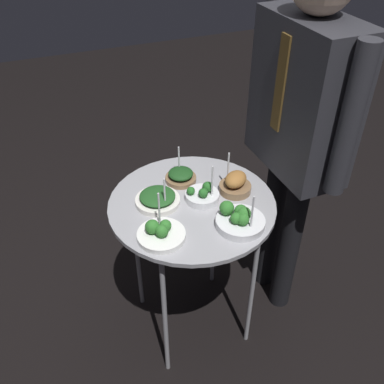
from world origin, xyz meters
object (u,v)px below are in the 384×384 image
bowl_spinach_near_rim (181,176)px  bowl_broccoli_back_left (239,219)px  bowl_spinach_front_center (158,199)px  waiter_figure (300,116)px  bowl_broccoli_front_right (160,233)px  bowl_broccoli_center (203,195)px  bowl_roast_mid_right (235,183)px  serving_cart (192,213)px

bowl_spinach_near_rim → bowl_broccoli_back_left: bowl_broccoli_back_left is taller
bowl_spinach_front_center → waiter_figure: (0.02, 0.59, 0.25)m
bowl_broccoli_front_right → bowl_spinach_near_rim: 0.35m
bowl_broccoli_center → bowl_roast_mid_right: 0.14m
bowl_broccoli_center → bowl_roast_mid_right: size_ratio=0.99×
serving_cart → bowl_spinach_near_rim: bearing=175.9°
bowl_broccoli_back_left → serving_cart: bearing=-150.5°
bowl_spinach_near_rim → bowl_broccoli_back_left: 0.35m
serving_cart → bowl_spinach_front_center: 0.15m
bowl_spinach_front_center → bowl_broccoli_back_left: bearing=44.7°
bowl_broccoli_back_left → bowl_broccoli_center: bearing=-161.4°
bowl_broccoli_center → bowl_roast_mid_right: bowl_roast_mid_right is taller
bowl_broccoli_back_left → bowl_roast_mid_right: bearing=157.7°
bowl_roast_mid_right → bowl_broccoli_back_left: size_ratio=0.92×
bowl_broccoli_center → bowl_broccoli_back_left: bearing=18.6°
serving_cart → bowl_broccoli_front_right: bearing=-51.5°
bowl_broccoli_front_right → waiter_figure: 0.70m
bowl_broccoli_center → waiter_figure: bearing=93.1°
bowl_spinach_front_center → waiter_figure: bearing=87.6°
bowl_spinach_front_center → bowl_roast_mid_right: bearing=82.4°
bowl_roast_mid_right → waiter_figure: size_ratio=0.10×
bowl_broccoli_front_right → bowl_broccoli_back_left: (0.05, 0.28, 0.01)m
bowl_broccoli_back_left → waiter_figure: waiter_figure is taller
bowl_broccoli_center → bowl_spinach_near_rim: (-0.15, -0.03, 0.00)m
bowl_spinach_front_center → bowl_broccoli_back_left: bowl_broccoli_back_left is taller
bowl_broccoli_center → bowl_spinach_near_rim: 0.15m
serving_cart → bowl_spinach_front_center: size_ratio=4.29×
bowl_broccoli_front_right → bowl_roast_mid_right: bearing=111.8°
bowl_broccoli_center → bowl_broccoli_back_left: (0.19, 0.06, 0.01)m
bowl_roast_mid_right → bowl_spinach_front_center: bearing=-97.6°
waiter_figure → bowl_broccoli_back_left: bearing=-59.3°
bowl_spinach_front_center → serving_cart: bearing=70.1°
bowl_broccoli_front_right → bowl_broccoli_center: bearing=122.2°
bowl_broccoli_center → bowl_roast_mid_right: (-0.01, 0.14, 0.01)m
bowl_spinach_near_rim → bowl_spinach_front_center: bearing=-52.4°
bowl_broccoli_front_right → bowl_spinach_front_center: bowl_broccoli_front_right is taller
bowl_roast_mid_right → bowl_spinach_near_rim: bowl_roast_mid_right is taller
bowl_broccoli_center → bowl_spinach_front_center: (-0.05, -0.17, -0.00)m
bowl_broccoli_center → bowl_spinach_front_center: size_ratio=0.95×
bowl_spinach_front_center → bowl_broccoli_back_left: (0.23, 0.23, 0.01)m
bowl_broccoli_center → serving_cart: bearing=-92.4°
bowl_spinach_front_center → bowl_spinach_near_rim: same height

